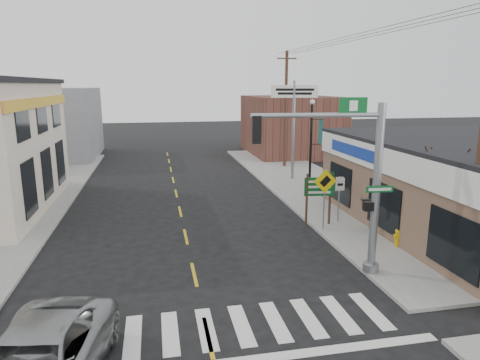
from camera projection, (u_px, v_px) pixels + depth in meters
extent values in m
plane|color=black|center=(208.00, 337.00, 11.56)|extent=(140.00, 140.00, 0.00)
cube|color=gray|center=(329.00, 197.00, 25.72)|extent=(6.00, 38.00, 0.13)
cube|color=gray|center=(5.00, 215.00, 22.25)|extent=(6.00, 38.00, 0.13)
cube|color=gold|center=(186.00, 237.00, 19.21)|extent=(0.12, 56.00, 0.01)
cube|color=silver|center=(206.00, 329.00, 11.94)|extent=(11.00, 2.20, 0.01)
cube|color=brown|center=(291.00, 125.00, 41.97)|extent=(8.00, 10.00, 5.60)
cube|color=gray|center=(45.00, 124.00, 39.37)|extent=(9.00, 10.00, 6.40)
cylinder|color=gray|center=(376.00, 191.00, 14.70)|extent=(0.28, 0.28, 5.97)
cylinder|color=gray|center=(319.00, 116.00, 13.71)|extent=(4.38, 0.16, 0.16)
cube|color=black|center=(259.00, 131.00, 13.43)|extent=(0.28, 0.22, 0.90)
cube|color=#095320|center=(380.00, 189.00, 14.46)|extent=(0.95, 0.04, 0.22)
cube|color=#095320|center=(354.00, 106.00, 13.88)|extent=(0.95, 0.05, 0.55)
cube|color=black|center=(369.00, 207.00, 14.72)|extent=(0.32, 0.26, 0.32)
cube|color=#493022|center=(307.00, 200.00, 20.11)|extent=(0.09, 0.09, 2.50)
cube|color=#493022|center=(330.00, 199.00, 20.34)|extent=(0.09, 0.09, 2.50)
cube|color=#03531C|center=(319.00, 187.00, 20.03)|extent=(1.43, 0.05, 0.89)
cylinder|color=#C29B04|center=(397.00, 239.00, 17.68)|extent=(0.21, 0.21, 0.60)
sphere|color=#C29B04|center=(398.00, 231.00, 17.61)|extent=(0.24, 0.24, 0.24)
cylinder|color=gray|center=(324.00, 202.00, 19.54)|extent=(0.06, 0.06, 2.60)
cube|color=yellow|center=(325.00, 181.00, 19.30)|extent=(1.10, 0.03, 1.10)
cylinder|color=black|center=(311.00, 150.00, 25.51)|extent=(0.15, 0.15, 5.52)
sphere|color=silver|center=(312.00, 102.00, 24.90)|extent=(0.30, 0.30, 0.30)
cube|color=#15504A|center=(321.00, 132.00, 25.39)|extent=(0.02, 0.58, 1.49)
cylinder|color=gray|center=(293.00, 131.00, 29.90)|extent=(0.20, 0.20, 6.84)
cube|color=white|center=(294.00, 91.00, 29.31)|extent=(3.22, 0.18, 0.85)
cylinder|color=black|center=(441.00, 214.00, 16.55)|extent=(0.21, 0.21, 3.32)
ellipsoid|color=#1E3E19|center=(459.00, 242.00, 16.92)|extent=(1.23, 1.23, 0.92)
ellipsoid|color=black|center=(404.00, 210.00, 21.54)|extent=(1.06, 1.06, 0.80)
cylinder|color=#442B1B|center=(286.00, 110.00, 34.36)|extent=(0.24, 0.24, 9.17)
cube|color=#442B1B|center=(287.00, 58.00, 33.49)|extent=(1.60, 0.10, 0.10)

